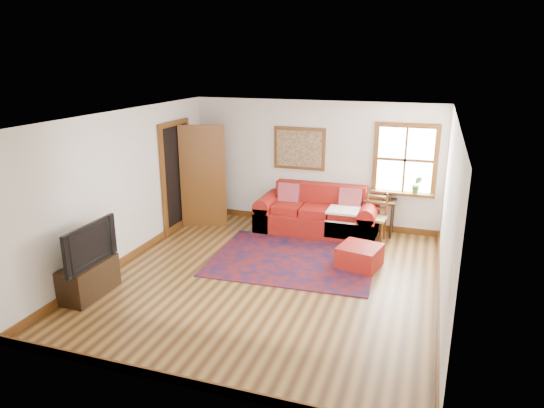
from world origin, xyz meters
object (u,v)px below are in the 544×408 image
(red_leather_sofa, at_px, (317,217))
(red_ottoman, at_px, (360,256))
(ladder_back_chair, at_px, (375,215))
(side_table, at_px, (380,206))
(media_cabinet, at_px, (89,279))

(red_leather_sofa, relative_size, red_ottoman, 3.68)
(red_ottoman, relative_size, ladder_back_chair, 0.70)
(ladder_back_chair, bearing_deg, side_table, 81.58)
(red_leather_sofa, bearing_deg, side_table, 11.09)
(red_leather_sofa, xyz_separation_m, side_table, (1.17, 0.23, 0.27))
(red_leather_sofa, height_order, side_table, red_leather_sofa)
(red_ottoman, xyz_separation_m, ladder_back_chair, (0.07, 1.30, 0.30))
(side_table, bearing_deg, ladder_back_chair, -98.42)
(ladder_back_chair, bearing_deg, red_ottoman, -93.08)
(red_leather_sofa, bearing_deg, media_cabinet, -124.31)
(ladder_back_chair, bearing_deg, media_cabinet, -135.69)
(red_leather_sofa, relative_size, side_table, 3.34)
(red_leather_sofa, bearing_deg, ladder_back_chair, -6.23)
(media_cabinet, bearing_deg, side_table, 46.63)
(red_ottoman, height_order, side_table, side_table)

